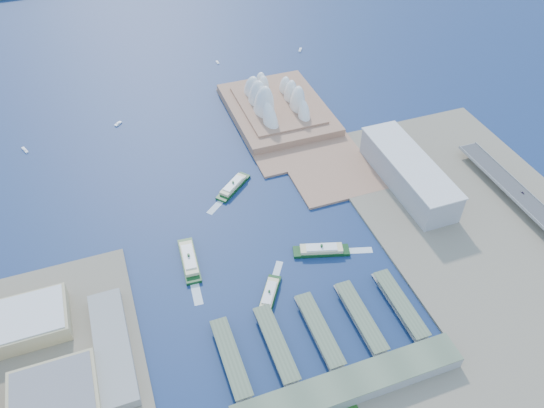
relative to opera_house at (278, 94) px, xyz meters
name	(u,v)px	position (x,y,z in m)	size (l,w,h in m)	color
ground	(276,278)	(-105.00, -280.00, -32.00)	(3000.00, 3000.00, 0.00)	#10204B
east_land	(506,251)	(135.00, -330.00, -30.50)	(240.00, 500.00, 3.00)	#786F5C
peninsula	(284,120)	(2.50, -20.00, -30.50)	(135.00, 220.00, 3.00)	#986C53
opera_house	(278,94)	(0.00, 0.00, 0.00)	(134.00, 180.00, 58.00)	white
toaster_building	(408,173)	(90.00, -200.00, -11.50)	(45.00, 155.00, 35.00)	#939398
ferry_wharves	(319,331)	(-91.00, -355.00, -27.35)	(184.00, 90.00, 9.30)	#53614A
terminal_building	(350,386)	(-90.00, -415.00, -23.00)	(200.00, 28.00, 12.00)	gray
ferry_a	(189,258)	(-182.35, -229.45, -26.18)	(15.67, 61.55, 11.64)	#0E3915
ferry_b	(233,185)	(-105.79, -133.34, -26.77)	(14.08, 55.32, 10.46)	#0E3915
ferry_c	(269,294)	(-119.65, -299.96, -27.21)	(12.89, 50.63, 9.57)	#0E3915
ferry_d	(321,249)	(-48.58, -263.64, -26.42)	(15.04, 59.07, 11.17)	#0E3915
boat_a	(25,150)	(-339.44, 30.55, -30.61)	(3.60, 14.39, 2.78)	white
boat_b	(118,124)	(-216.86, 49.84, -30.45)	(4.01, 11.46, 3.10)	white
boat_c	(300,50)	(103.30, 168.13, -30.50)	(3.89, 13.34, 3.00)	white
boat_e	(217,62)	(-39.98, 174.00, -30.82)	(3.07, 9.63, 2.36)	white
car_c	(523,192)	(199.00, -270.41, -16.50)	(1.81, 4.46, 1.29)	slate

